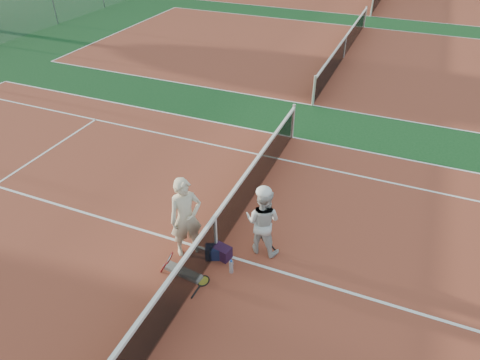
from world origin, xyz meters
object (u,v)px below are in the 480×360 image
(racket_red, at_px, (170,264))
(water_bottle, at_px, (231,267))
(player_b, at_px, (263,221))
(sports_bag_navy, at_px, (214,252))
(racket_spare, at_px, (203,281))
(racket_black_held, at_px, (264,242))
(player_a, at_px, (186,218))
(net_main, at_px, (216,235))
(sports_bag_purple, at_px, (222,252))

(racket_red, height_order, water_bottle, racket_red)
(water_bottle, bearing_deg, racket_red, -156.20)
(player_b, distance_m, racket_red, 2.04)
(player_b, relative_size, sports_bag_navy, 4.34)
(racket_spare, distance_m, sports_bag_navy, 0.71)
(racket_black_held, distance_m, racket_spare, 1.52)
(player_b, relative_size, racket_black_held, 3.12)
(player_b, height_order, racket_spare, player_b)
(player_b, xyz_separation_m, racket_black_held, (0.06, -0.04, -0.53))
(player_a, height_order, racket_red, player_a)
(racket_red, distance_m, water_bottle, 1.21)
(player_a, relative_size, sports_bag_navy, 5.07)
(net_main, xyz_separation_m, player_a, (-0.57, -0.17, 0.41))
(net_main, distance_m, sports_bag_navy, 0.39)
(player_b, xyz_separation_m, sports_bag_purple, (-0.68, -0.55, -0.64))
(sports_bag_navy, relative_size, water_bottle, 1.21)
(racket_spare, height_order, sports_bag_navy, sports_bag_navy)
(player_b, xyz_separation_m, water_bottle, (-0.34, -0.86, -0.64))
(sports_bag_navy, bearing_deg, racket_black_held, 32.23)
(player_a, relative_size, racket_black_held, 3.65)
(player_b, height_order, sports_bag_purple, player_b)
(water_bottle, bearing_deg, net_main, 142.98)
(player_a, relative_size, water_bottle, 6.12)
(racket_red, xyz_separation_m, racket_spare, (0.69, 0.05, -0.26))
(player_a, relative_size, sports_bag_purple, 5.13)
(racket_red, bearing_deg, water_bottle, 8.17)
(net_main, xyz_separation_m, sports_bag_purple, (0.18, -0.08, -0.36))
(sports_bag_navy, bearing_deg, player_b, 35.62)
(player_a, bearing_deg, racket_red, -136.98)
(net_main, bearing_deg, sports_bag_purple, -23.85)
(sports_bag_navy, bearing_deg, water_bottle, -27.15)
(net_main, distance_m, player_a, 0.72)
(player_b, bearing_deg, racket_spare, 61.12)
(racket_spare, distance_m, sports_bag_purple, 0.76)
(player_a, xyz_separation_m, racket_red, (-0.02, -0.70, -0.65))
(racket_black_held, bearing_deg, net_main, 8.19)
(racket_black_held, bearing_deg, player_b, -51.02)
(net_main, height_order, sports_bag_purple, net_main)
(player_b, distance_m, sports_bag_navy, 1.22)
(racket_red, relative_size, sports_bag_navy, 1.50)
(player_a, distance_m, racket_spare, 1.30)
(player_b, distance_m, water_bottle, 1.12)
(player_b, xyz_separation_m, racket_red, (-1.44, -1.35, -0.51))
(racket_red, bearing_deg, sports_bag_navy, 35.33)
(net_main, relative_size, sports_bag_purple, 30.67)
(racket_black_held, bearing_deg, racket_spare, 40.11)
(racket_red, xyz_separation_m, sports_bag_purple, (0.77, 0.80, -0.13))
(sports_bag_purple, bearing_deg, water_bottle, -42.49)
(net_main, distance_m, racket_spare, 0.97)
(racket_black_held, bearing_deg, sports_bag_purple, 17.59)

